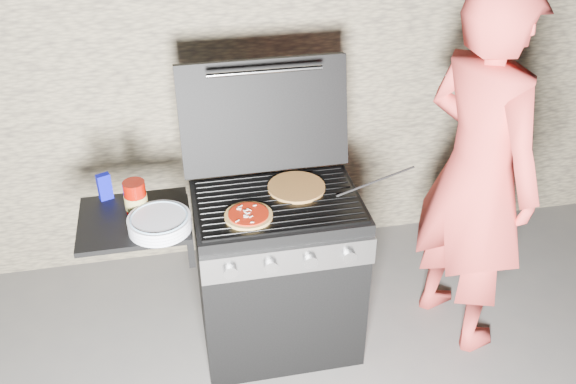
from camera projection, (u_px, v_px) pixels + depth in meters
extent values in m
plane|color=#4F4E4C|center=(279.00, 338.00, 3.53)|extent=(50.00, 50.00, 0.00)
cube|color=#978865|center=(246.00, 108.00, 3.90)|extent=(8.00, 0.35, 1.80)
cylinder|color=#BC883A|center=(296.00, 187.00, 3.12)|extent=(0.36, 0.36, 0.02)
cylinder|color=#780A02|center=(135.00, 197.00, 2.93)|extent=(0.12, 0.12, 0.16)
cube|color=#06098C|center=(105.00, 187.00, 3.03)|extent=(0.07, 0.06, 0.13)
cylinder|color=silver|center=(160.00, 223.00, 2.84)|extent=(0.31, 0.31, 0.06)
imported|color=#D73F39|center=(477.00, 174.00, 3.12)|extent=(0.67, 0.82, 1.94)
cylinder|color=black|center=(376.00, 182.00, 3.09)|extent=(0.41, 0.08, 0.08)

